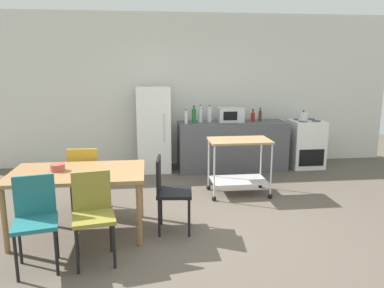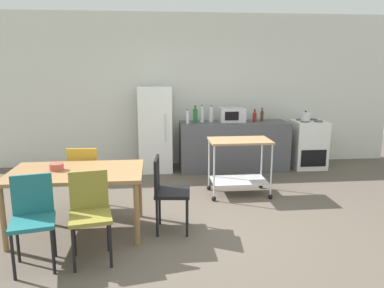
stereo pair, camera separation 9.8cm
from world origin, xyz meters
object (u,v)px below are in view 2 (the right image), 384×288
(bottle_soda, at_px, (187,118))
(bottle_sparkling_water, at_px, (262,116))
(chair_black, at_px, (167,189))
(bottle_wine, at_px, (255,117))
(chair_olive, at_px, (90,210))
(fruit_bowl, at_px, (56,167))
(chair_mustard, at_px, (85,174))
(stove_oven, at_px, (308,144))
(bottle_hot_sauce, at_px, (211,115))
(kitchen_cart, at_px, (239,158))
(microwave, at_px, (232,115))
(chair_teal, at_px, (33,215))
(refrigerator, at_px, (155,129))
(bottle_sesame_oil, at_px, (195,116))
(bottle_olive_oil, at_px, (202,115))
(dining_table, at_px, (77,177))
(kettle, at_px, (306,116))

(bottle_soda, xyz_separation_m, bottle_sparkling_water, (1.42, 0.15, -0.01))
(chair_black, xyz_separation_m, bottle_wine, (1.72, 2.56, 0.47))
(chair_olive, xyz_separation_m, fruit_bowl, (-0.47, 0.68, 0.27))
(chair_mustard, distance_m, bottle_wine, 3.37)
(stove_oven, height_order, bottle_sparkling_water, bottle_sparkling_water)
(chair_olive, xyz_separation_m, bottle_hot_sauce, (1.70, 3.23, 0.51))
(stove_oven, xyz_separation_m, fruit_bowl, (-4.03, -2.48, 0.34))
(bottle_soda, height_order, fruit_bowl, bottle_soda)
(kitchen_cart, relative_size, microwave, 1.98)
(kitchen_cart, relative_size, bottle_wine, 3.88)
(chair_teal, height_order, bottle_sparkling_water, bottle_sparkling_water)
(refrigerator, xyz_separation_m, bottle_wine, (1.84, -0.09, 0.22))
(bottle_sesame_oil, relative_size, bottle_hot_sauce, 1.04)
(bottle_olive_oil, bearing_deg, bottle_soda, -153.44)
(chair_teal, height_order, fruit_bowl, chair_teal)
(chair_black, bearing_deg, fruit_bowl, 91.39)
(fruit_bowl, bearing_deg, dining_table, -10.89)
(bottle_hot_sauce, relative_size, fruit_bowl, 1.89)
(chair_mustard, xyz_separation_m, bottle_olive_oil, (1.79, 1.90, 0.52))
(stove_oven, bearing_deg, bottle_wine, -179.49)
(bottle_soda, bearing_deg, bottle_wine, 4.24)
(chair_olive, bearing_deg, bottle_olive_oil, 54.04)
(bottle_sesame_oil, relative_size, bottle_wine, 1.36)
(chair_teal, bearing_deg, bottle_wine, 34.35)
(dining_table, relative_size, chair_black, 1.69)
(kettle, bearing_deg, bottle_wine, 174.61)
(bottle_soda, relative_size, bottle_sesame_oil, 0.81)
(bottle_soda, distance_m, bottle_olive_oil, 0.31)
(fruit_bowl, height_order, kettle, kettle)
(kitchen_cart, xyz_separation_m, bottle_olive_oil, (-0.38, 1.45, 0.46))
(refrigerator, height_order, bottle_wine, refrigerator)
(chair_black, relative_size, bottle_sesame_oil, 2.79)
(refrigerator, distance_m, fruit_bowl, 2.80)
(dining_table, xyz_separation_m, kettle, (3.69, 2.42, 0.33))
(kitchen_cart, bearing_deg, chair_black, -133.99)
(chair_olive, xyz_separation_m, kettle, (3.44, 3.06, 0.48))
(bottle_olive_oil, distance_m, fruit_bowl, 3.22)
(bottle_sesame_oil, height_order, bottle_hot_sauce, bottle_sesame_oil)
(refrigerator, relative_size, kettle, 6.47)
(stove_oven, distance_m, kettle, 0.57)
(bottle_sparkling_water, bearing_deg, chair_teal, -134.16)
(chair_mustard, height_order, chair_olive, same)
(dining_table, bearing_deg, chair_black, -2.90)
(chair_olive, bearing_deg, chair_mustard, 91.45)
(chair_olive, bearing_deg, refrigerator, 67.94)
(dining_table, distance_m, bottle_olive_oil, 3.13)
(kitchen_cart, relative_size, fruit_bowl, 5.65)
(chair_black, xyz_separation_m, kitchen_cart, (1.12, 1.16, 0.05))
(chair_mustard, bearing_deg, chair_teal, 82.12)
(chair_olive, distance_m, bottle_wine, 4.05)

